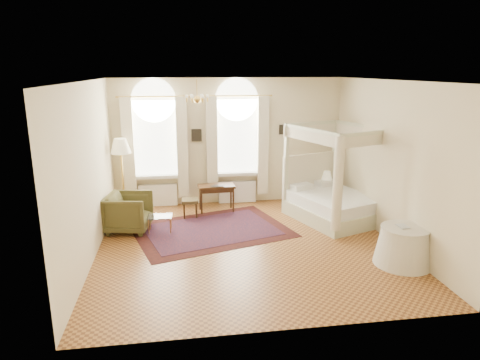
{
  "coord_description": "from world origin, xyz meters",
  "views": [
    {
      "loc": [
        -1.36,
        -8.07,
        3.51
      ],
      "look_at": [
        -0.1,
        0.4,
        1.28
      ],
      "focal_mm": 32.0,
      "sensor_mm": 36.0,
      "label": 1
    }
  ],
  "objects_px": {
    "canopy_bed": "(334,199)",
    "nightstand": "(330,197)",
    "floor_lamp": "(121,150)",
    "side_table": "(404,246)",
    "stool": "(190,202)",
    "coffee_table": "(160,218)",
    "armchair": "(129,212)",
    "writing_desk": "(216,189)"
  },
  "relations": [
    {
      "from": "writing_desk",
      "to": "floor_lamp",
      "type": "bearing_deg",
      "value": 178.31
    },
    {
      "from": "coffee_table",
      "to": "side_table",
      "type": "height_order",
      "value": "side_table"
    },
    {
      "from": "side_table",
      "to": "nightstand",
      "type": "bearing_deg",
      "value": 92.69
    },
    {
      "from": "armchair",
      "to": "floor_lamp",
      "type": "xyz_separation_m",
      "value": [
        -0.23,
        1.15,
        1.2
      ]
    },
    {
      "from": "stool",
      "to": "coffee_table",
      "type": "height_order",
      "value": "stool"
    },
    {
      "from": "armchair",
      "to": "coffee_table",
      "type": "relative_size",
      "value": 1.69
    },
    {
      "from": "canopy_bed",
      "to": "nightstand",
      "type": "distance_m",
      "value": 0.97
    },
    {
      "from": "stool",
      "to": "side_table",
      "type": "bearing_deg",
      "value": -40.16
    },
    {
      "from": "canopy_bed",
      "to": "armchair",
      "type": "relative_size",
      "value": 2.66
    },
    {
      "from": "side_table",
      "to": "stool",
      "type": "bearing_deg",
      "value": 139.84
    },
    {
      "from": "nightstand",
      "to": "stool",
      "type": "height_order",
      "value": "nightstand"
    },
    {
      "from": "stool",
      "to": "floor_lamp",
      "type": "xyz_separation_m",
      "value": [
        -1.6,
        0.42,
        1.25
      ]
    },
    {
      "from": "nightstand",
      "to": "stool",
      "type": "xyz_separation_m",
      "value": [
        -3.64,
        -0.22,
        0.09
      ]
    },
    {
      "from": "floor_lamp",
      "to": "canopy_bed",
      "type": "bearing_deg",
      "value": -12.51
    },
    {
      "from": "armchair",
      "to": "coffee_table",
      "type": "height_order",
      "value": "armchair"
    },
    {
      "from": "canopy_bed",
      "to": "writing_desk",
      "type": "height_order",
      "value": "canopy_bed"
    },
    {
      "from": "stool",
      "to": "floor_lamp",
      "type": "height_order",
      "value": "floor_lamp"
    },
    {
      "from": "canopy_bed",
      "to": "floor_lamp",
      "type": "bearing_deg",
      "value": 167.49
    },
    {
      "from": "coffee_table",
      "to": "canopy_bed",
      "type": "bearing_deg",
      "value": 2.93
    },
    {
      "from": "canopy_bed",
      "to": "nightstand",
      "type": "xyz_separation_m",
      "value": [
        0.23,
        0.92,
        -0.23
      ]
    },
    {
      "from": "writing_desk",
      "to": "floor_lamp",
      "type": "distance_m",
      "value": 2.51
    },
    {
      "from": "writing_desk",
      "to": "stool",
      "type": "distance_m",
      "value": 0.79
    },
    {
      "from": "armchair",
      "to": "writing_desk",
      "type": "bearing_deg",
      "value": -52.24
    },
    {
      "from": "floor_lamp",
      "to": "side_table",
      "type": "height_order",
      "value": "floor_lamp"
    },
    {
      "from": "armchair",
      "to": "floor_lamp",
      "type": "bearing_deg",
      "value": 21.25
    },
    {
      "from": "side_table",
      "to": "writing_desk",
      "type": "bearing_deg",
      "value": 131.26
    },
    {
      "from": "writing_desk",
      "to": "coffee_table",
      "type": "xyz_separation_m",
      "value": [
        -1.38,
        -1.25,
        -0.25
      ]
    },
    {
      "from": "floor_lamp",
      "to": "stool",
      "type": "bearing_deg",
      "value": -14.57
    },
    {
      "from": "nightstand",
      "to": "coffee_table",
      "type": "bearing_deg",
      "value": -165.43
    },
    {
      "from": "canopy_bed",
      "to": "armchair",
      "type": "distance_m",
      "value": 4.78
    },
    {
      "from": "nightstand",
      "to": "writing_desk",
      "type": "xyz_separation_m",
      "value": [
        -2.96,
        0.13,
        0.3
      ]
    },
    {
      "from": "stool",
      "to": "floor_lamp",
      "type": "bearing_deg",
      "value": 165.43
    },
    {
      "from": "stool",
      "to": "armchair",
      "type": "xyz_separation_m",
      "value": [
        -1.38,
        -0.73,
        0.05
      ]
    },
    {
      "from": "stool",
      "to": "armchair",
      "type": "relative_size",
      "value": 0.48
    },
    {
      "from": "writing_desk",
      "to": "coffee_table",
      "type": "height_order",
      "value": "writing_desk"
    },
    {
      "from": "nightstand",
      "to": "coffee_table",
      "type": "distance_m",
      "value": 4.48
    },
    {
      "from": "floor_lamp",
      "to": "nightstand",
      "type": "bearing_deg",
      "value": -2.12
    },
    {
      "from": "stool",
      "to": "side_table",
      "type": "height_order",
      "value": "side_table"
    },
    {
      "from": "writing_desk",
      "to": "side_table",
      "type": "bearing_deg",
      "value": -48.74
    },
    {
      "from": "canopy_bed",
      "to": "armchair",
      "type": "height_order",
      "value": "canopy_bed"
    },
    {
      "from": "coffee_table",
      "to": "nightstand",
      "type": "bearing_deg",
      "value": 14.57
    },
    {
      "from": "writing_desk",
      "to": "armchair",
      "type": "relative_size",
      "value": 0.99
    }
  ]
}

